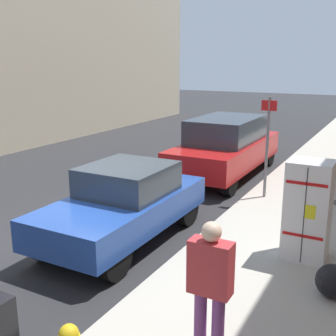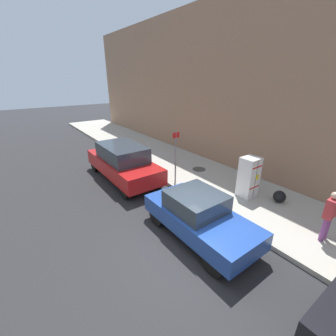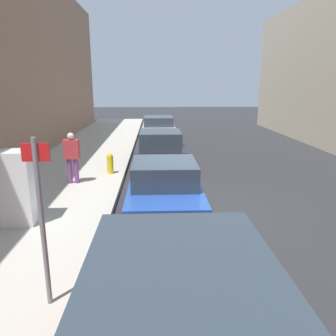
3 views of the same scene
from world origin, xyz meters
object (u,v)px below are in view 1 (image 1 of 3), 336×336
(parked_hatchback_blue, at_px, (124,203))
(discarded_refrigerator, at_px, (308,210))
(street_sign_post, at_px, (267,142))
(pedestrian_walking_far, at_px, (210,282))
(trash_bag, at_px, (333,281))
(parked_suv_red, at_px, (226,146))

(parked_hatchback_blue, bearing_deg, discarded_refrigerator, -170.38)
(street_sign_post, relative_size, pedestrian_walking_far, 1.50)
(discarded_refrigerator, distance_m, trash_bag, 1.37)
(pedestrian_walking_far, xyz_separation_m, parked_hatchback_blue, (2.81, -2.50, -0.33))
(pedestrian_walking_far, distance_m, parked_hatchback_blue, 3.78)
(discarded_refrigerator, relative_size, parked_suv_red, 0.34)
(parked_suv_red, bearing_deg, pedestrian_walking_far, 109.61)
(pedestrian_walking_far, relative_size, parked_suv_red, 0.33)
(trash_bag, bearing_deg, parked_suv_red, -57.02)
(pedestrian_walking_far, bearing_deg, parked_hatchback_blue, -29.29)
(street_sign_post, height_order, trash_bag, street_sign_post)
(pedestrian_walking_far, bearing_deg, trash_bag, -105.21)
(pedestrian_walking_far, bearing_deg, parked_suv_red, -58.01)
(street_sign_post, xyz_separation_m, pedestrian_walking_far, (-1.06, 5.95, -0.43))
(parked_hatchback_blue, bearing_deg, pedestrian_walking_far, 138.33)
(street_sign_post, height_order, parked_suv_red, street_sign_post)
(discarded_refrigerator, xyz_separation_m, parked_hatchback_blue, (3.26, 0.55, -0.24))
(parked_suv_red, distance_m, parked_hatchback_blue, 5.40)
(parked_suv_red, bearing_deg, trash_bag, 122.98)
(parked_suv_red, relative_size, parked_hatchback_blue, 1.28)
(trash_bag, relative_size, parked_suv_red, 0.10)
(discarded_refrigerator, height_order, street_sign_post, street_sign_post)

